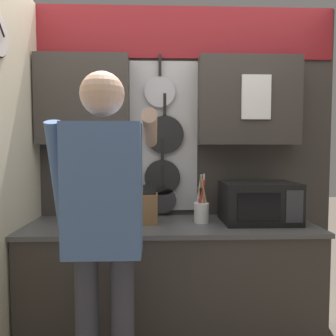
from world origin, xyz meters
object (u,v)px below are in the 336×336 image
object	(u,v)px
knife_block	(150,208)
person	(104,215)
utensil_crock	(201,210)
microwave	(259,202)

from	to	relation	value
knife_block	person	bearing A→B (deg)	-109.55
person	utensil_crock	bearing A→B (deg)	46.73
knife_block	person	distance (m)	0.66
microwave	knife_block	world-z (taller)	knife_block
microwave	utensil_crock	distance (m)	0.41
person	knife_block	bearing A→B (deg)	70.45
microwave	person	bearing A→B (deg)	-148.09
utensil_crock	person	size ratio (longest dim) A/B	0.19
microwave	knife_block	xyz separation A→B (m)	(-0.77, 0.00, -0.04)
person	microwave	bearing A→B (deg)	31.91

